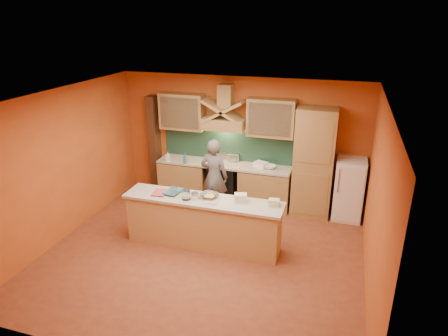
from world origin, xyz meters
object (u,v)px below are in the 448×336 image
(stove, at_px, (224,183))
(mixing_bowl, at_px, (209,196))
(person, at_px, (214,176))
(fridge, at_px, (349,189))
(kitchen_scale, at_px, (195,196))

(stove, relative_size, mixing_bowl, 2.84)
(person, bearing_deg, fridge, -166.00)
(mixing_bowl, bearing_deg, person, 104.78)
(person, xyz_separation_m, kitchen_scale, (0.10, -1.39, 0.17))
(stove, bearing_deg, kitchen_scale, -88.04)
(stove, distance_m, kitchen_scale, 2.01)
(stove, distance_m, fridge, 2.71)
(person, height_order, mixing_bowl, person)
(stove, distance_m, mixing_bowl, 1.93)
(fridge, xyz_separation_m, person, (-2.74, -0.55, 0.17))
(person, bearing_deg, mixing_bowl, 107.50)
(fridge, relative_size, kitchen_scale, 11.98)
(fridge, relative_size, person, 0.79)
(person, bearing_deg, kitchen_scale, 97.01)
(fridge, height_order, kitchen_scale, fridge)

